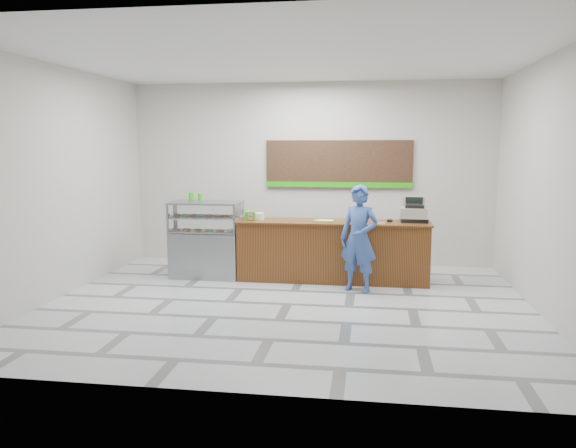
# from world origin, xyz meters

# --- Properties ---
(floor) EXTENTS (7.00, 7.00, 0.00)m
(floor) POSITION_xyz_m (0.00, 0.00, 0.00)
(floor) COLOR silver
(floor) RESTS_ON ground
(back_wall) EXTENTS (7.00, 0.00, 7.00)m
(back_wall) POSITION_xyz_m (0.00, 3.00, 1.75)
(back_wall) COLOR beige
(back_wall) RESTS_ON floor
(ceiling) EXTENTS (7.00, 7.00, 0.00)m
(ceiling) POSITION_xyz_m (0.00, 0.00, 3.50)
(ceiling) COLOR silver
(ceiling) RESTS_ON back_wall
(sales_counter) EXTENTS (3.26, 0.76, 1.03)m
(sales_counter) POSITION_xyz_m (0.55, 1.55, 0.52)
(sales_counter) COLOR brown
(sales_counter) RESTS_ON floor
(display_case) EXTENTS (1.22, 0.72, 1.33)m
(display_case) POSITION_xyz_m (-1.67, 1.55, 0.68)
(display_case) COLOR gray
(display_case) RESTS_ON floor
(menu_board) EXTENTS (2.80, 0.06, 0.90)m
(menu_board) POSITION_xyz_m (0.55, 2.96, 1.93)
(menu_board) COLOR black
(menu_board) RESTS_ON back_wall
(cash_register) EXTENTS (0.47, 0.49, 0.42)m
(cash_register) POSITION_xyz_m (1.90, 1.71, 1.19)
(cash_register) COLOR black
(cash_register) RESTS_ON sales_counter
(card_terminal) EXTENTS (0.10, 0.15, 0.04)m
(card_terminal) POSITION_xyz_m (1.50, 1.62, 1.05)
(card_terminal) COLOR black
(card_terminal) RESTS_ON sales_counter
(serving_tray) EXTENTS (0.34, 0.25, 0.02)m
(serving_tray) POSITION_xyz_m (0.40, 1.52, 1.04)
(serving_tray) COLOR #71C51E
(serving_tray) RESTS_ON sales_counter
(napkin_box) EXTENTS (0.15, 0.15, 0.12)m
(napkin_box) POSITION_xyz_m (-0.72, 1.55, 1.09)
(napkin_box) COLOR white
(napkin_box) RESTS_ON sales_counter
(straw_cup) EXTENTS (0.08, 0.08, 0.12)m
(straw_cup) POSITION_xyz_m (-0.93, 1.64, 1.09)
(straw_cup) COLOR silver
(straw_cup) RESTS_ON sales_counter
(promo_box) EXTENTS (0.19, 0.15, 0.15)m
(promo_box) POSITION_xyz_m (-0.87, 1.43, 1.11)
(promo_box) COLOR #24AF0F
(promo_box) RESTS_ON sales_counter
(donut_decal) EXTENTS (0.17, 0.17, 0.00)m
(donut_decal) POSITION_xyz_m (1.34, 1.43, 1.03)
(donut_decal) COLOR #D7627D
(donut_decal) RESTS_ON sales_counter
(green_cup_left) EXTENTS (0.09, 0.09, 0.13)m
(green_cup_left) POSITION_xyz_m (-2.01, 1.78, 1.40)
(green_cup_left) COLOR #24AF0F
(green_cup_left) RESTS_ON display_case
(green_cup_right) EXTENTS (0.08, 0.08, 0.12)m
(green_cup_right) POSITION_xyz_m (-1.82, 1.72, 1.39)
(green_cup_right) COLOR #24AF0F
(green_cup_right) RESTS_ON display_case
(customer) EXTENTS (0.72, 0.59, 1.69)m
(customer) POSITION_xyz_m (1.00, 0.92, 0.85)
(customer) COLOR #335195
(customer) RESTS_ON floor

